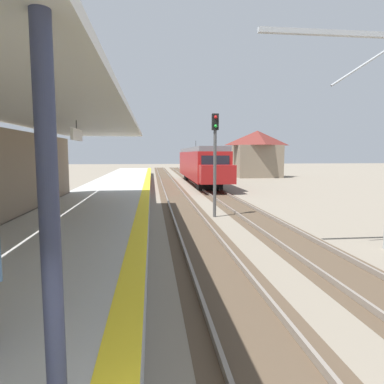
{
  "coord_description": "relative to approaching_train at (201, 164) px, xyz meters",
  "views": [
    {
      "loc": [
        0.15,
        -1.09,
        3.22
      ],
      "look_at": [
        1.31,
        8.9,
        2.1
      ],
      "focal_mm": 32.21,
      "sensor_mm": 36.0,
      "label": 1
    }
  ],
  "objects": [
    {
      "name": "station_platform",
      "position": [
        -7.8,
        -19.24,
        -1.73
      ],
      "size": [
        5.0,
        80.0,
        0.91
      ],
      "color": "#A8A8A3",
      "rests_on": "ground"
    },
    {
      "name": "track_pair_nearest_platform",
      "position": [
        -3.4,
        -15.24,
        -2.13
      ],
      "size": [
        2.34,
        120.0,
        0.16
      ],
      "color": "#4C3D2D",
      "rests_on": "ground"
    },
    {
      "name": "approaching_train",
      "position": [
        0.0,
        0.0,
        0.0
      ],
      "size": [
        2.93,
        19.6,
        4.76
      ],
      "color": "maroon",
      "rests_on": "ground"
    },
    {
      "name": "rail_signal_post",
      "position": [
        -1.99,
        -19.19,
        1.02
      ],
      "size": [
        0.32,
        0.34,
        5.2
      ],
      "color": "#4C4C4C",
      "rests_on": "ground"
    },
    {
      "name": "distant_trackside_house",
      "position": [
        9.35,
        10.22,
        1.16
      ],
      "size": [
        6.6,
        5.28,
        6.4
      ],
      "color": "#7F705B",
      "rests_on": "ground"
    },
    {
      "name": "track_pair_middle",
      "position": [
        -0.0,
        -15.24,
        -2.13
      ],
      "size": [
        2.34,
        120.0,
        0.16
      ],
      "color": "#4C3D2D",
      "rests_on": "ground"
    }
  ]
}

